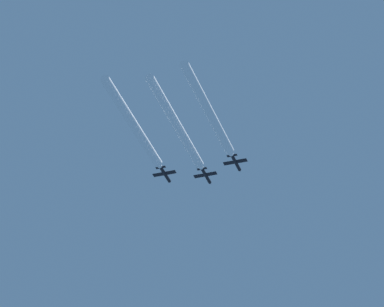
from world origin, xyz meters
The scene contains 6 objects.
jet_lead centered at (0.09, 9.05, 230.60)m, with size 8.99×13.10×3.15m.
jet_left_wingman centered at (-13.40, 0.42, 228.55)m, with size 8.99×13.10×3.15m.
jet_right_wingman centered at (14.30, 0.70, 228.38)m, with size 8.99×13.10×3.15m.
smoke_trail_lead centered at (0.09, -26.05, 230.57)m, with size 3.29×58.29×3.29m.
smoke_trail_left_wingman centered at (-13.40, -33.56, 228.52)m, with size 3.29×56.06×3.29m.
smoke_trail_right_wingman centered at (14.30, -33.12, 228.34)m, with size 3.29×55.72×3.29m.
Camera 1 is at (104.52, -331.62, 1.25)m, focal length 104.00 mm.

